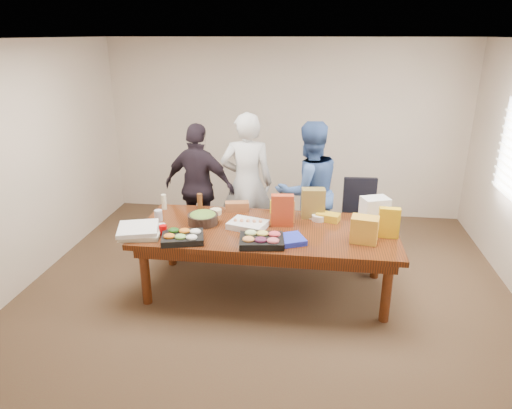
# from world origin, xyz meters

# --- Properties ---
(floor) EXTENTS (5.50, 5.00, 0.02)m
(floor) POSITION_xyz_m (0.00, 0.00, -0.01)
(floor) COLOR #47301E
(floor) RESTS_ON ground
(ceiling) EXTENTS (5.50, 5.00, 0.02)m
(ceiling) POSITION_xyz_m (0.00, 0.00, 2.71)
(ceiling) COLOR white
(ceiling) RESTS_ON wall_back
(wall_back) EXTENTS (5.50, 0.04, 2.70)m
(wall_back) POSITION_xyz_m (0.00, 2.50, 1.35)
(wall_back) COLOR beige
(wall_back) RESTS_ON floor
(wall_front) EXTENTS (5.50, 0.04, 2.70)m
(wall_front) POSITION_xyz_m (0.00, -2.50, 1.35)
(wall_front) COLOR beige
(wall_front) RESTS_ON floor
(wall_left) EXTENTS (0.04, 5.00, 2.70)m
(wall_left) POSITION_xyz_m (-2.75, 0.00, 1.35)
(wall_left) COLOR beige
(wall_left) RESTS_ON floor
(conference_table) EXTENTS (2.80, 1.20, 0.75)m
(conference_table) POSITION_xyz_m (0.00, 0.00, 0.38)
(conference_table) COLOR #4C1C0F
(conference_table) RESTS_ON floor
(office_chair) EXTENTS (0.53, 0.53, 0.99)m
(office_chair) POSITION_xyz_m (1.07, 0.90, 0.50)
(office_chair) COLOR black
(office_chair) RESTS_ON floor
(person_center) EXTENTS (0.72, 0.52, 1.85)m
(person_center) POSITION_xyz_m (-0.38, 1.04, 0.92)
(person_center) COLOR silver
(person_center) RESTS_ON floor
(person_right) EXTENTS (1.07, 0.98, 1.77)m
(person_right) POSITION_xyz_m (0.42, 0.93, 0.89)
(person_right) COLOR #365594
(person_right) RESTS_ON floor
(person_left) EXTENTS (1.06, 0.62, 1.69)m
(person_left) POSITION_xyz_m (-1.02, 1.04, 0.84)
(person_left) COLOR black
(person_left) RESTS_ON floor
(veggie_tray) EXTENTS (0.49, 0.43, 0.06)m
(veggie_tray) POSITION_xyz_m (-0.83, -0.41, 0.78)
(veggie_tray) COLOR black
(veggie_tray) RESTS_ON conference_table
(fruit_tray) EXTENTS (0.49, 0.40, 0.07)m
(fruit_tray) POSITION_xyz_m (-0.01, -0.38, 0.78)
(fruit_tray) COLOR black
(fruit_tray) RESTS_ON conference_table
(sheet_cake) EXTENTS (0.46, 0.40, 0.07)m
(sheet_cake) POSITION_xyz_m (-0.21, 0.01, 0.78)
(sheet_cake) COLOR white
(sheet_cake) RESTS_ON conference_table
(salad_bowl) EXTENTS (0.39, 0.39, 0.11)m
(salad_bowl) POSITION_xyz_m (-0.73, 0.06, 0.80)
(salad_bowl) COLOR black
(salad_bowl) RESTS_ON conference_table
(chip_bag_blue) EXTENTS (0.44, 0.40, 0.05)m
(chip_bag_blue) POSITION_xyz_m (0.23, -0.32, 0.78)
(chip_bag_blue) COLOR #2130C9
(chip_bag_blue) RESTS_ON conference_table
(chip_bag_red) EXTENTS (0.25, 0.12, 0.36)m
(chip_bag_red) POSITION_xyz_m (0.15, 0.12, 0.93)
(chip_bag_red) COLOR #BD3D1C
(chip_bag_red) RESTS_ON conference_table
(chip_bag_yellow) EXTENTS (0.22, 0.10, 0.32)m
(chip_bag_yellow) POSITION_xyz_m (1.27, -0.04, 0.91)
(chip_bag_yellow) COLOR yellow
(chip_bag_yellow) RESTS_ON conference_table
(chip_bag_orange) EXTENTS (0.18, 0.12, 0.26)m
(chip_bag_orange) POSITION_xyz_m (0.20, 0.22, 0.88)
(chip_bag_orange) COLOR orange
(chip_bag_orange) RESTS_ON conference_table
(mayo_jar) EXTENTS (0.10, 0.10, 0.12)m
(mayo_jar) POSITION_xyz_m (0.02, 0.50, 0.81)
(mayo_jar) COLOR silver
(mayo_jar) RESTS_ON conference_table
(mustard_bottle) EXTENTS (0.07, 0.07, 0.16)m
(mustard_bottle) POSITION_xyz_m (0.01, 0.48, 0.83)
(mustard_bottle) COLOR yellow
(mustard_bottle) RESTS_ON conference_table
(dressing_bottle) EXTENTS (0.07, 0.07, 0.19)m
(dressing_bottle) POSITION_xyz_m (-0.87, 0.49, 0.85)
(dressing_bottle) COLOR brown
(dressing_bottle) RESTS_ON conference_table
(ranch_bottle) EXTENTS (0.07, 0.07, 0.18)m
(ranch_bottle) POSITION_xyz_m (-1.30, 0.43, 0.84)
(ranch_bottle) COLOR beige
(ranch_bottle) RESTS_ON conference_table
(banana_bunch) EXTENTS (0.29, 0.22, 0.09)m
(banana_bunch) POSITION_xyz_m (0.66, 0.33, 0.79)
(banana_bunch) COLOR gold
(banana_bunch) RESTS_ON conference_table
(bread_loaf) EXTENTS (0.30, 0.18, 0.11)m
(bread_loaf) POSITION_xyz_m (-0.42, 0.49, 0.81)
(bread_loaf) COLOR #965731
(bread_loaf) RESTS_ON conference_table
(kraft_bag) EXTENTS (0.28, 0.18, 0.34)m
(kraft_bag) POSITION_xyz_m (0.48, 0.41, 0.92)
(kraft_bag) COLOR olive
(kraft_bag) RESTS_ON conference_table
(red_cup) EXTENTS (0.09, 0.09, 0.11)m
(red_cup) POSITION_xyz_m (-1.07, -0.30, 0.80)
(red_cup) COLOR #BB0001
(red_cup) RESTS_ON conference_table
(clear_cup_a) EXTENTS (0.08, 0.08, 0.10)m
(clear_cup_a) POSITION_xyz_m (-1.10, -0.25, 0.80)
(clear_cup_a) COLOR silver
(clear_cup_a) RESTS_ON conference_table
(clear_cup_b) EXTENTS (0.10, 0.10, 0.12)m
(clear_cup_b) POSITION_xyz_m (-1.25, 0.08, 0.81)
(clear_cup_b) COLOR silver
(clear_cup_b) RESTS_ON conference_table
(pizza_box_lower) EXTENTS (0.47, 0.47, 0.05)m
(pizza_box_lower) POSITION_xyz_m (-1.30, -0.32, 0.77)
(pizza_box_lower) COLOR beige
(pizza_box_lower) RESTS_ON conference_table
(pizza_box_upper) EXTENTS (0.51, 0.51, 0.05)m
(pizza_box_upper) POSITION_xyz_m (-1.33, -0.34, 0.82)
(pizza_box_upper) COLOR white
(pizza_box_upper) RESTS_ON pizza_box_lower
(plate_a) EXTENTS (0.25, 0.25, 0.01)m
(plate_a) POSITION_xyz_m (1.05, 0.33, 0.76)
(plate_a) COLOR silver
(plate_a) RESTS_ON conference_table
(plate_b) EXTENTS (0.30, 0.30, 0.02)m
(plate_b) POSITION_xyz_m (0.48, 0.46, 0.76)
(plate_b) COLOR silver
(plate_b) RESTS_ON conference_table
(dip_bowl_a) EXTENTS (0.20, 0.20, 0.06)m
(dip_bowl_a) POSITION_xyz_m (0.56, 0.33, 0.78)
(dip_bowl_a) COLOR silver
(dip_bowl_a) RESTS_ON conference_table
(dip_bowl_b) EXTENTS (0.15, 0.15, 0.06)m
(dip_bowl_b) POSITION_xyz_m (-0.65, 0.36, 0.78)
(dip_bowl_b) COLOR beige
(dip_bowl_b) RESTS_ON conference_table
(grocery_bag_white) EXTENTS (0.34, 0.29, 0.31)m
(grocery_bag_white) POSITION_xyz_m (1.16, 0.31, 0.90)
(grocery_bag_white) COLOR white
(grocery_bag_white) RESTS_ON conference_table
(grocery_bag_yellow) EXTENTS (0.30, 0.23, 0.27)m
(grocery_bag_yellow) POSITION_xyz_m (1.01, -0.19, 0.88)
(grocery_bag_yellow) COLOR gold
(grocery_bag_yellow) RESTS_ON conference_table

